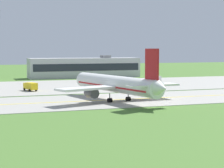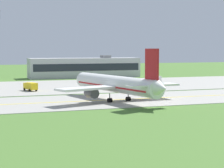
% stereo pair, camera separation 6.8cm
% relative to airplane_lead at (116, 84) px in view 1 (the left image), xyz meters
% --- Properties ---
extents(ground_plane, '(500.00, 500.00, 0.00)m').
position_rel_airplane_lead_xyz_m(ground_plane, '(6.08, 2.19, -4.13)').
color(ground_plane, '#47702D').
extents(taxiway_strip, '(240.00, 28.00, 0.10)m').
position_rel_airplane_lead_xyz_m(taxiway_strip, '(6.08, 2.19, -4.08)').
color(taxiway_strip, '#9E9B93').
rests_on(taxiway_strip, ground).
extents(apron_pad, '(140.00, 52.00, 0.10)m').
position_rel_airplane_lead_xyz_m(apron_pad, '(16.08, 44.19, -4.08)').
color(apron_pad, '#9E9B93').
rests_on(apron_pad, ground).
extents(taxiway_centreline, '(220.00, 0.60, 0.01)m').
position_rel_airplane_lead_xyz_m(taxiway_centreline, '(6.08, 2.19, -4.03)').
color(taxiway_centreline, yellow).
rests_on(taxiway_centreline, taxiway_strip).
extents(airplane_lead, '(32.17, 39.44, 12.70)m').
position_rel_airplane_lead_xyz_m(airplane_lead, '(0.00, 0.00, 0.00)').
color(airplane_lead, white).
rests_on(airplane_lead, ground).
extents(service_truck_baggage, '(3.70, 6.34, 2.60)m').
position_rel_airplane_lead_xyz_m(service_truck_baggage, '(-15.92, 31.06, -2.60)').
color(service_truck_baggage, yellow).
rests_on(service_truck_baggage, ground).
extents(service_truck_fuel, '(6.31, 3.38, 2.60)m').
position_rel_airplane_lead_xyz_m(service_truck_fuel, '(31.14, 44.55, -2.60)').
color(service_truck_fuel, silver).
rests_on(service_truck_fuel, ground).
extents(terminal_building, '(49.43, 10.81, 9.90)m').
position_rel_airplane_lead_xyz_m(terminal_building, '(15.82, 83.70, 0.24)').
color(terminal_building, '#B2B2B7').
rests_on(terminal_building, ground).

